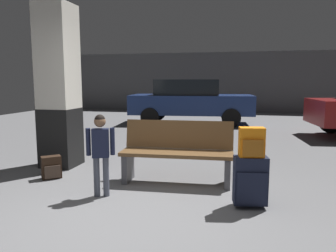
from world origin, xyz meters
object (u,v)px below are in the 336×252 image
at_px(structural_pillar, 59,88).
at_px(backpack_dark_floor, 51,168).
at_px(suitcase, 250,181).
at_px(parked_car_far, 190,100).
at_px(bench, 177,152).
at_px(backpack_bright, 252,143).
at_px(child, 100,146).

relative_size(structural_pillar, backpack_dark_floor, 8.02).
relative_size(suitcase, parked_car_far, 0.14).
bearing_deg(structural_pillar, bench, -12.42).
bearing_deg(parked_car_far, bench, -82.36).
xyz_separation_m(bench, suitcase, (1.02, -0.77, -0.12)).
distance_m(bench, backpack_dark_floor, 1.93).
distance_m(backpack_dark_floor, parked_car_far, 6.96).
xyz_separation_m(structural_pillar, bench, (2.15, -0.47, -0.91)).
bearing_deg(backpack_bright, parked_car_far, 104.51).
bearing_deg(backpack_bright, bench, 142.97).
xyz_separation_m(bench, child, (-0.82, -0.81, 0.21)).
height_order(structural_pillar, suitcase, structural_pillar).
relative_size(backpack_dark_floor, parked_car_far, 0.08).
bearing_deg(backpack_bright, structural_pillar, 158.58).
distance_m(suitcase, child, 1.87).
xyz_separation_m(structural_pillar, backpack_dark_floor, (0.26, -0.73, -1.19)).
xyz_separation_m(bench, backpack_bright, (1.02, -0.77, 0.33)).
distance_m(backpack_bright, child, 1.85).
distance_m(child, parked_car_far, 7.41).
xyz_separation_m(suitcase, child, (-1.84, -0.04, 0.33)).
xyz_separation_m(backpack_bright, child, (-1.85, -0.04, -0.12)).
height_order(bench, child, child).
bearing_deg(child, backpack_dark_floor, 152.54).
xyz_separation_m(backpack_bright, parked_car_far, (-1.91, 7.37, 0.03)).
bearing_deg(bench, backpack_bright, -37.03).
height_order(structural_pillar, bench, structural_pillar).
distance_m(suitcase, parked_car_far, 7.63).
bearing_deg(backpack_dark_floor, suitcase, -10.02).
bearing_deg(parked_car_far, backpack_dark_floor, -98.35).
relative_size(structural_pillar, bench, 1.68).
bearing_deg(suitcase, child, -178.75).
distance_m(suitcase, backpack_bright, 0.45).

